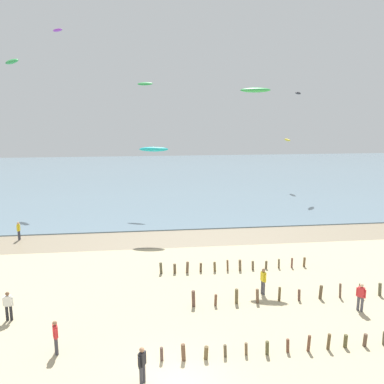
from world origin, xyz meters
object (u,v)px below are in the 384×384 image
object	(u,v)px
person_left_flank	(263,280)
kite_aloft_1	(58,30)
kite_aloft_4	(255,90)
kite_aloft_5	(298,93)
person_right_flank	(142,364)
kite_aloft_2	(145,84)
person_mid_beach	(361,296)
kite_aloft_3	(12,62)
person_nearest_camera	(8,305)
person_far_down_beach	(56,336)
kite_aloft_6	(154,149)
person_by_waterline	(19,230)
kite_aloft_0	(287,140)

from	to	relation	value
person_left_flank	kite_aloft_1	xyz separation A→B (m)	(-18.11, 33.17, 21.06)
kite_aloft_4	kite_aloft_5	size ratio (longest dim) A/B	1.14
person_left_flank	kite_aloft_5	size ratio (longest dim) A/B	0.85
person_right_flank	kite_aloft_2	bearing A→B (deg)	88.94
person_mid_beach	kite_aloft_1	size ratio (longest dim) A/B	0.89
person_right_flank	kite_aloft_3	distance (m)	49.31
person_nearest_camera	kite_aloft_5	bearing A→B (deg)	48.26
kite_aloft_5	person_left_flank	bearing A→B (deg)	-168.71
person_right_flank	kite_aloft_1	xyz separation A→B (m)	(-10.44, 40.95, 21.06)
person_left_flank	person_far_down_beach	distance (m)	12.85
person_left_flank	kite_aloft_1	world-z (taller)	kite_aloft_1
kite_aloft_5	kite_aloft_6	world-z (taller)	kite_aloft_5
person_far_down_beach	kite_aloft_4	world-z (taller)	kite_aloft_4
person_far_down_beach	kite_aloft_6	size ratio (longest dim) A/B	0.62
person_by_waterline	kite_aloft_5	bearing A→B (deg)	27.99
person_nearest_camera	kite_aloft_5	distance (m)	45.37
person_by_waterline	kite_aloft_2	size ratio (longest dim) A/B	0.86
kite_aloft_0	person_mid_beach	bearing A→B (deg)	-14.22
kite_aloft_0	kite_aloft_2	bearing A→B (deg)	-71.22
kite_aloft_1	kite_aloft_3	bearing A→B (deg)	29.47
person_by_waterline	kite_aloft_1	distance (m)	28.86
kite_aloft_1	kite_aloft_6	size ratio (longest dim) A/B	0.70
kite_aloft_3	kite_aloft_5	distance (m)	38.97
person_far_down_beach	kite_aloft_4	size ratio (longest dim) A/B	0.75
person_far_down_beach	person_mid_beach	bearing A→B (deg)	7.54
kite_aloft_3	kite_aloft_5	xyz separation A→B (m)	(38.52, -4.28, -4.10)
person_mid_beach	person_far_down_beach	distance (m)	16.94
person_mid_beach	kite_aloft_1	distance (m)	47.71
kite_aloft_5	kite_aloft_6	bearing A→B (deg)	163.96
person_mid_beach	kite_aloft_3	size ratio (longest dim) A/B	0.49
person_left_flank	kite_aloft_0	size ratio (longest dim) A/B	0.88
kite_aloft_3	kite_aloft_1	bearing A→B (deg)	-145.44
person_left_flank	kite_aloft_3	xyz separation A→B (m)	(-24.71, 35.13, 17.30)
kite_aloft_4	kite_aloft_1	bearing A→B (deg)	-38.06
person_nearest_camera	kite_aloft_0	distance (m)	46.70
kite_aloft_2	kite_aloft_3	distance (m)	19.73
person_by_waterline	person_far_down_beach	distance (m)	19.86
person_mid_beach	person_left_flank	world-z (taller)	same
person_nearest_camera	kite_aloft_4	bearing A→B (deg)	28.72
person_nearest_camera	person_right_flank	bearing A→B (deg)	-40.12
kite_aloft_5	kite_aloft_1	bearing A→B (deg)	121.26
person_mid_beach	kite_aloft_4	size ratio (longest dim) A/B	0.75
kite_aloft_4	person_nearest_camera	bearing A→B (deg)	43.86
person_mid_beach	kite_aloft_3	distance (m)	51.24
kite_aloft_5	kite_aloft_6	distance (m)	26.61
person_left_flank	person_far_down_beach	size ratio (longest dim) A/B	1.00
kite_aloft_2	kite_aloft_6	xyz separation A→B (m)	(0.58, -12.32, -6.85)
person_far_down_beach	kite_aloft_1	distance (m)	44.12
kite_aloft_2	kite_aloft_5	world-z (taller)	kite_aloft_2
person_right_flank	kite_aloft_2	distance (m)	37.52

